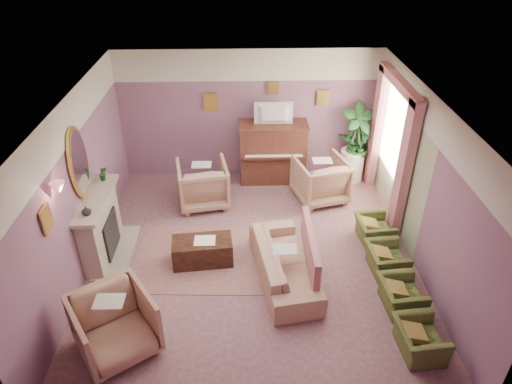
{
  "coord_description": "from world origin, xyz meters",
  "views": [
    {
      "loc": [
        -0.13,
        -6.12,
        5.16
      ],
      "look_at": [
        0.07,
        0.4,
        1.08
      ],
      "focal_mm": 32.0,
      "sensor_mm": 36.0,
      "label": 1
    }
  ],
  "objects_px": {
    "floral_armchair_left": "(203,182)",
    "floral_armchair_front": "(114,323)",
    "side_table": "(351,165)",
    "olive_chair_a": "(420,336)",
    "olive_chair_c": "(387,256)",
    "floral_armchair_right": "(321,178)",
    "coffee_table": "(203,251)",
    "television": "(274,113)",
    "sofa": "(285,258)",
    "olive_chair_b": "(402,292)",
    "olive_chair_d": "(374,226)",
    "piano": "(273,153)"
  },
  "relations": [
    {
      "from": "floral_armchair_left",
      "to": "floral_armchair_front",
      "type": "height_order",
      "value": "same"
    },
    {
      "from": "side_table",
      "to": "olive_chair_a",
      "type": "bearing_deg",
      "value": -90.6
    },
    {
      "from": "olive_chair_a",
      "to": "olive_chair_c",
      "type": "height_order",
      "value": "same"
    },
    {
      "from": "floral_armchair_left",
      "to": "olive_chair_c",
      "type": "height_order",
      "value": "floral_armchair_left"
    },
    {
      "from": "floral_armchair_right",
      "to": "coffee_table",
      "type": "bearing_deg",
      "value": -139.72
    },
    {
      "from": "floral_armchair_front",
      "to": "side_table",
      "type": "relative_size",
      "value": 1.44
    },
    {
      "from": "floral_armchair_left",
      "to": "olive_chair_c",
      "type": "bearing_deg",
      "value": -34.24
    },
    {
      "from": "olive_chair_c",
      "to": "side_table",
      "type": "height_order",
      "value": "side_table"
    },
    {
      "from": "television",
      "to": "sofa",
      "type": "bearing_deg",
      "value": -90.03
    },
    {
      "from": "floral_armchair_right",
      "to": "sofa",
      "type": "bearing_deg",
      "value": -111.57
    },
    {
      "from": "olive_chair_b",
      "to": "olive_chair_c",
      "type": "bearing_deg",
      "value": 90.0
    },
    {
      "from": "television",
      "to": "coffee_table",
      "type": "height_order",
      "value": "television"
    },
    {
      "from": "television",
      "to": "olive_chair_b",
      "type": "bearing_deg",
      "value": -66.26
    },
    {
      "from": "floral_armchair_left",
      "to": "side_table",
      "type": "bearing_deg",
      "value": 15.65
    },
    {
      "from": "coffee_table",
      "to": "olive_chair_a",
      "type": "distance_m",
      "value": 3.62
    },
    {
      "from": "floral_armchair_left",
      "to": "olive_chair_c",
      "type": "xyz_separation_m",
      "value": [
        3.15,
        -2.15,
        -0.2
      ]
    },
    {
      "from": "television",
      "to": "olive_chair_d",
      "type": "relative_size",
      "value": 1.14
    },
    {
      "from": "floral_armchair_right",
      "to": "olive_chair_b",
      "type": "bearing_deg",
      "value": -76.03
    },
    {
      "from": "olive_chair_a",
      "to": "olive_chair_d",
      "type": "xyz_separation_m",
      "value": [
        0.0,
        2.46,
        0.0
      ]
    },
    {
      "from": "floral_armchair_right",
      "to": "olive_chair_b",
      "type": "height_order",
      "value": "floral_armchair_right"
    },
    {
      "from": "piano",
      "to": "floral_armchair_left",
      "type": "xyz_separation_m",
      "value": [
        -1.46,
        -0.94,
        -0.15
      ]
    },
    {
      "from": "floral_armchair_left",
      "to": "floral_armchair_right",
      "type": "relative_size",
      "value": 1.0
    },
    {
      "from": "sofa",
      "to": "floral_armchair_left",
      "type": "relative_size",
      "value": 2.02
    },
    {
      "from": "coffee_table",
      "to": "olive_chair_c",
      "type": "bearing_deg",
      "value": -5.83
    },
    {
      "from": "olive_chair_d",
      "to": "coffee_table",
      "type": "bearing_deg",
      "value": -170.51
    },
    {
      "from": "floral_armchair_front",
      "to": "side_table",
      "type": "distance_m",
      "value": 6.12
    },
    {
      "from": "piano",
      "to": "floral_armchair_left",
      "type": "height_order",
      "value": "piano"
    },
    {
      "from": "olive_chair_a",
      "to": "television",
      "type": "bearing_deg",
      "value": 109.93
    },
    {
      "from": "coffee_table",
      "to": "sofa",
      "type": "relative_size",
      "value": 0.49
    },
    {
      "from": "sofa",
      "to": "floral_armchair_front",
      "type": "height_order",
      "value": "floral_armchair_front"
    },
    {
      "from": "floral_armchair_front",
      "to": "floral_armchair_left",
      "type": "bearing_deg",
      "value": 75.75
    },
    {
      "from": "olive_chair_c",
      "to": "olive_chair_d",
      "type": "xyz_separation_m",
      "value": [
        0.0,
        0.82,
        0.0
      ]
    },
    {
      "from": "piano",
      "to": "sofa",
      "type": "distance_m",
      "value": 3.21
    },
    {
      "from": "piano",
      "to": "floral_armchair_right",
      "type": "bearing_deg",
      "value": -41.95
    },
    {
      "from": "piano",
      "to": "side_table",
      "type": "relative_size",
      "value": 2.0
    },
    {
      "from": "side_table",
      "to": "television",
      "type": "bearing_deg",
      "value": -179.67
    },
    {
      "from": "floral_armchair_left",
      "to": "floral_armchair_front",
      "type": "relative_size",
      "value": 1.0
    },
    {
      "from": "floral_armchair_right",
      "to": "side_table",
      "type": "relative_size",
      "value": 1.44
    },
    {
      "from": "floral_armchair_left",
      "to": "olive_chair_d",
      "type": "bearing_deg",
      "value": -22.81
    },
    {
      "from": "floral_armchair_right",
      "to": "olive_chair_b",
      "type": "relative_size",
      "value": 1.44
    },
    {
      "from": "floral_armchair_right",
      "to": "floral_armchair_front",
      "type": "xyz_separation_m",
      "value": [
        -3.31,
        -3.72,
        0.0
      ]
    },
    {
      "from": "floral_armchair_right",
      "to": "side_table",
      "type": "distance_m",
      "value": 1.15
    },
    {
      "from": "sofa",
      "to": "olive_chair_d",
      "type": "xyz_separation_m",
      "value": [
        1.7,
        0.93,
        -0.11
      ]
    },
    {
      "from": "coffee_table",
      "to": "floral_armchair_front",
      "type": "relative_size",
      "value": 0.99
    },
    {
      "from": "coffee_table",
      "to": "floral_armchair_left",
      "type": "xyz_separation_m",
      "value": [
        -0.11,
        1.83,
        0.28
      ]
    },
    {
      "from": "floral_armchair_left",
      "to": "coffee_table",
      "type": "bearing_deg",
      "value": -86.66
    },
    {
      "from": "television",
      "to": "olive_chair_a",
      "type": "height_order",
      "value": "television"
    },
    {
      "from": "piano",
      "to": "olive_chair_c",
      "type": "relative_size",
      "value": 2.0
    },
    {
      "from": "coffee_table",
      "to": "sofa",
      "type": "xyz_separation_m",
      "value": [
        1.35,
        -0.43,
        0.19
      ]
    },
    {
      "from": "sofa",
      "to": "floral_armchair_left",
      "type": "bearing_deg",
      "value": 122.8
    }
  ]
}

